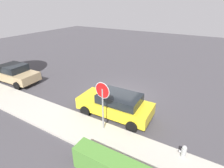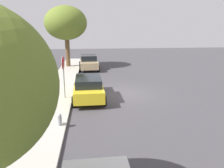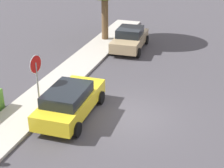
{
  "view_description": "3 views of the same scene",
  "coord_description": "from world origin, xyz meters",
  "px_view_note": "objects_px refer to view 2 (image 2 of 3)",
  "views": [
    {
      "loc": [
        -5.05,
        10.12,
        6.23
      ],
      "look_at": [
        0.4,
        0.76,
        1.13
      ],
      "focal_mm": 28.0,
      "sensor_mm": 36.0,
      "label": 1
    },
    {
      "loc": [
        -14.44,
        2.26,
        4.66
      ],
      "look_at": [
        -1.43,
        0.96,
        1.11
      ],
      "focal_mm": 35.0,
      "sensor_mm": 36.0,
      "label": 2
    },
    {
      "loc": [
        -13.07,
        -3.68,
        7.94
      ],
      "look_at": [
        0.23,
        0.81,
        1.4
      ],
      "focal_mm": 55.0,
      "sensor_mm": 36.0,
      "label": 3
    }
  ],
  "objects_px": {
    "fire_hydrant": "(59,121)",
    "street_tree_near_corner": "(66,23)",
    "parked_car_tan": "(89,62)",
    "stop_sign": "(63,70)",
    "parked_car_yellow": "(89,87)"
  },
  "relations": [
    {
      "from": "parked_car_yellow",
      "to": "fire_hydrant",
      "type": "bearing_deg",
      "value": 161.93
    },
    {
      "from": "parked_car_yellow",
      "to": "parked_car_tan",
      "type": "xyz_separation_m",
      "value": [
        9.77,
        0.01,
        -0.0
      ]
    },
    {
      "from": "parked_car_tan",
      "to": "street_tree_near_corner",
      "type": "bearing_deg",
      "value": 62.64
    },
    {
      "from": "fire_hydrant",
      "to": "parked_car_yellow",
      "type": "bearing_deg",
      "value": -18.07
    },
    {
      "from": "stop_sign",
      "to": "parked_car_yellow",
      "type": "xyz_separation_m",
      "value": [
        0.1,
        -1.52,
        -1.18
      ]
    },
    {
      "from": "street_tree_near_corner",
      "to": "fire_hydrant",
      "type": "height_order",
      "value": "street_tree_near_corner"
    },
    {
      "from": "parked_car_yellow",
      "to": "street_tree_near_corner",
      "type": "relative_size",
      "value": 0.67
    },
    {
      "from": "street_tree_near_corner",
      "to": "parked_car_yellow",
      "type": "bearing_deg",
      "value": -167.9
    },
    {
      "from": "parked_car_yellow",
      "to": "fire_hydrant",
      "type": "height_order",
      "value": "parked_car_yellow"
    },
    {
      "from": "fire_hydrant",
      "to": "street_tree_near_corner",
      "type": "bearing_deg",
      "value": 3.86
    },
    {
      "from": "parked_car_tan",
      "to": "fire_hydrant",
      "type": "distance_m",
      "value": 13.94
    },
    {
      "from": "parked_car_yellow",
      "to": "fire_hydrant",
      "type": "xyz_separation_m",
      "value": [
        -4.1,
        1.34,
        -0.42
      ]
    },
    {
      "from": "parked_car_yellow",
      "to": "street_tree_near_corner",
      "type": "distance_m",
      "value": 11.94
    },
    {
      "from": "street_tree_near_corner",
      "to": "parked_car_tan",
      "type": "bearing_deg",
      "value": -117.36
    },
    {
      "from": "stop_sign",
      "to": "fire_hydrant",
      "type": "xyz_separation_m",
      "value": [
        -4.0,
        -0.18,
        -1.59
      ]
    }
  ]
}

